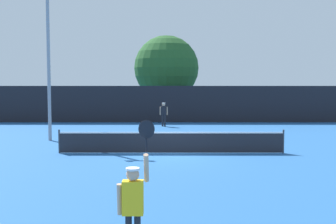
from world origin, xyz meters
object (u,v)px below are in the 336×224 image
player_serving (135,199)px  player_receiving (165,112)px  tennis_ball (182,146)px  large_tree (168,68)px  parked_car_near (234,107)px  light_pole (50,47)px

player_serving → player_receiving: (0.31, 22.54, -0.07)m
player_serving → tennis_ball: size_ratio=37.35×
large_tree → parked_car_near: large_tree is taller
player_receiving → light_pole: light_pole is taller
player_receiving → parked_car_near: (6.50, 10.17, -0.27)m
parked_car_near → light_pole: bearing=-126.0°
parked_car_near → player_receiving: bearing=-122.5°
light_pole → large_tree: light_pole is taller
tennis_ball → parked_car_near: parked_car_near is taller
player_receiving → large_tree: bearing=-91.1°
tennis_ball → light_pole: light_pole is taller
tennis_ball → parked_car_near: bearing=74.1°
tennis_ball → large_tree: bearing=92.4°
player_receiving → parked_car_near: bearing=-122.6°
player_receiving → tennis_ball: 9.53m
tennis_ball → player_receiving: bearing=95.5°
tennis_ball → light_pole: 8.99m
large_tree → parked_car_near: size_ratio=1.76×
player_receiving → tennis_ball: player_receiving is taller
player_serving → large_tree: large_tree is taller
light_pole → parked_car_near: light_pole is taller
large_tree → parked_car_near: (6.34, 1.86, -3.68)m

